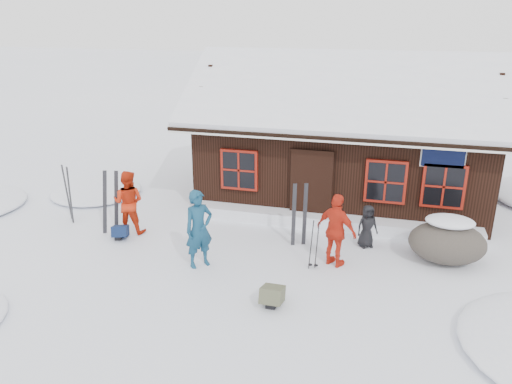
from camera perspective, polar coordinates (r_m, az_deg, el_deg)
ground at (r=11.74m, az=-0.10°, el=-7.66°), size 120.00×120.00×0.00m
mountain_hut at (r=15.56m, az=10.05°, el=5.29°), size 8.90×6.09×4.42m
snow_drift at (r=13.43m, az=8.60°, el=-3.36°), size 7.60×0.60×0.35m
snow_mounds at (r=13.14m, az=9.03°, el=-4.77°), size 20.60×13.20×0.48m
skier_teal at (r=11.15m, az=-6.54°, el=-4.22°), size 0.76×0.77×1.80m
skier_orange_left at (r=13.20m, az=-14.37°, el=-1.12°), size 0.87×0.71×1.67m
skier_orange_right at (r=11.25m, az=9.17°, el=-4.39°), size 1.08×0.83×1.71m
skier_crouched at (r=12.41m, az=12.59°, el=-3.84°), size 0.63×0.56×1.08m
boulder at (r=12.22m, az=21.02°, el=-5.29°), size 1.72×1.29×1.00m
ski_pair_left at (r=13.32m, az=-16.28°, el=-1.20°), size 0.50×0.25×1.73m
ski_pair_mid at (r=14.47m, az=-20.64°, el=-0.27°), size 0.38×0.31×1.61m
ski_pair_right at (r=12.15m, az=4.97°, el=-2.71°), size 0.36×0.17×1.65m
ski_poles at (r=11.17m, az=6.64°, el=-6.13°), size 0.21×0.11×1.19m
backpack_blue at (r=13.15m, az=-15.22°, el=-4.59°), size 0.52×0.60×0.27m
backpack_olive at (r=10.01m, az=1.88°, el=-12.00°), size 0.42×0.56×0.30m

